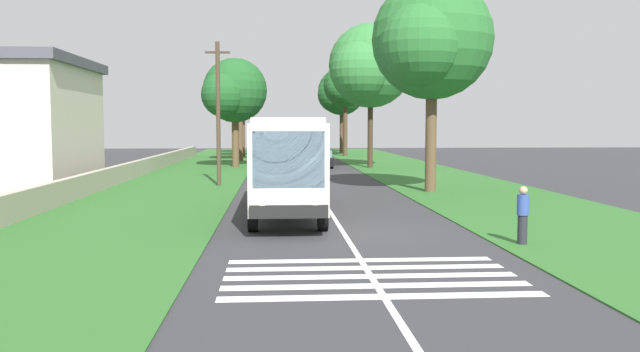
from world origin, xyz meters
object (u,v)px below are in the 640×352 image
roadside_tree_left_1 (242,101)px  utility_pole (218,112)px  roadside_tree_right_1 (368,69)px  roadside_building (0,122)px  trailing_car_0 (283,165)px  roadside_tree_right_3 (429,43)px  coach_bus (286,160)px  trailing_car_1 (321,160)px  trailing_minibus_0 (277,143)px  pedestrian (523,214)px  roadside_tree_left_3 (233,93)px  roadside_tree_right_0 (344,87)px  trailing_car_2 (277,156)px  roadside_tree_left_2 (242,91)px  roadside_tree_left_0 (238,88)px  roadside_tree_right_2 (340,93)px

roadside_tree_left_1 → utility_pole: bearing=-179.1°
roadside_tree_right_1 → roadside_building: size_ratio=1.12×
trailing_car_0 → roadside_tree_right_1: bearing=-45.0°
roadside_tree_right_3 → coach_bus: bearing=137.6°
roadside_tree_left_1 → trailing_car_1: bearing=-159.1°
roadside_tree_right_1 → trailing_minibus_0: bearing=21.7°
coach_bus → roadside_tree_left_1: bearing=5.0°
roadside_tree_left_1 → pedestrian: size_ratio=5.10×
coach_bus → roadside_tree_right_3: 12.45m
roadside_tree_left_3 → roadside_tree_right_1: roadside_tree_right_1 is taller
trailing_car_0 → roadside_tree_right_0: 29.12m
roadside_tree_left_3 → roadside_tree_right_3: roadside_tree_right_3 is taller
trailing_car_2 → roadside_tree_right_3: size_ratio=0.39×
roadside_tree_left_3 → roadside_building: 20.85m
roadside_tree_left_2 → roadside_building: roadside_tree_left_2 is taller
roadside_building → roadside_tree_right_1: bearing=-56.9°
trailing_car_1 → roadside_tree_left_0: roadside_tree_left_0 is taller
coach_bus → roadside_tree_right_3: (8.21, -7.50, 5.60)m
coach_bus → trailing_minibus_0: (46.61, 0.26, -0.60)m
roadside_tree_left_3 → roadside_tree_left_1: bearing=0.9°
utility_pole → roadside_building: size_ratio=0.78×
trailing_minibus_0 → roadside_tree_right_0: (1.60, -7.60, 6.30)m
roadside_building → roadside_tree_right_2: bearing=-28.2°
trailing_car_0 → roadside_tree_right_3: roadside_tree_right_3 is taller
trailing_car_1 → roadside_tree_left_3: (0.98, 7.31, 5.56)m
roadside_building → pedestrian: roadside_building is taller
trailing_minibus_0 → roadside_tree_left_1: (2.05, 3.96, 4.68)m
roadside_tree_right_3 → utility_pole: 12.38m
trailing_car_0 → roadside_tree_left_2: (34.97, 4.71, 7.08)m
coach_bus → roadside_tree_right_2: bearing=-7.7°
roadside_tree_left_1 → roadside_building: 37.77m
trailing_car_2 → coach_bus: bearing=-179.6°
roadside_tree_left_0 → roadside_tree_left_2: 16.86m
roadside_tree_right_1 → coach_bus: bearing=165.6°
trailing_car_1 → roadside_tree_right_1: bearing=-101.3°
trailing_car_0 → utility_pole: size_ratio=0.53×
trailing_car_0 → roadside_tree_right_3: size_ratio=0.39×
roadside_tree_left_3 → trailing_minibus_0: bearing=-12.2°
roadside_tree_left_0 → roadside_tree_right_1: size_ratio=0.81×
trailing_minibus_0 → roadside_building: roadside_building is taller
roadside_tree_left_1 → roadside_tree_left_0: bearing=-178.9°
roadside_tree_right_0 → utility_pole: size_ratio=1.28×
roadside_tree_right_0 → roadside_tree_right_3: (-40.01, -0.16, -0.10)m
trailing_car_0 → roadside_building: roadside_building is taller
roadside_tree_left_2 → roadside_tree_right_0: bearing=-122.8°
roadside_tree_left_2 → roadside_tree_left_3: 26.26m
coach_bus → pedestrian: (-6.94, -6.77, -1.24)m
trailing_car_0 → trailing_minibus_0: size_ratio=0.72×
coach_bus → roadside_building: roadside_building is taller
roadside_tree_left_2 → utility_pole: roadside_tree_left_2 is taller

